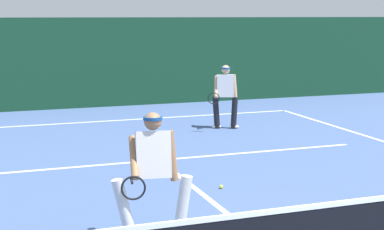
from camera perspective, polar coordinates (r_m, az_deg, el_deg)
court_line_baseline_far at (r=16.56m, az=-7.81°, el=-0.55°), size 10.68×0.10×0.01m
court_line_service at (r=12.03m, az=-3.12°, el=-4.28°), size 8.71×0.10×0.01m
court_line_centre at (r=9.24m, az=2.36°, el=-8.55°), size 0.10×6.40×0.01m
player_near at (r=7.62m, az=-3.72°, el=-5.31°), size 1.05×0.90×1.67m
player_far at (r=15.21m, az=3.16°, el=2.01°), size 0.98×0.82×1.62m
tennis_ball_extra at (r=10.10m, az=2.78°, el=-6.80°), size 0.07×0.07×0.07m
back_fence_windscreen at (r=18.94m, az=-9.54°, el=4.89°), size 22.47×0.12×2.78m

